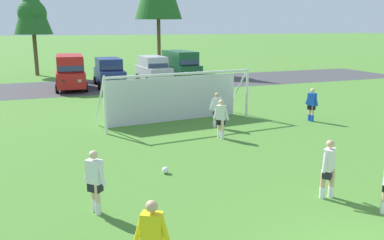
{
  "coord_description": "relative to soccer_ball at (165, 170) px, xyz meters",
  "views": [
    {
      "loc": [
        -5.77,
        -4.79,
        4.6
      ],
      "look_at": [
        -0.41,
        9.24,
        1.11
      ],
      "focal_mm": 37.9,
      "sensor_mm": 36.0,
      "label": 1
    }
  ],
  "objects": [
    {
      "name": "ground_plane",
      "position": [
        2.2,
        8.06,
        -0.11
      ],
      "size": [
        400.0,
        400.0,
        0.0
      ],
      "primitive_type": "plane",
      "color": "#477A2D"
    },
    {
      "name": "parking_lot_strip",
      "position": [
        2.2,
        20.27,
        -0.11
      ],
      "size": [
        52.0,
        8.4,
        0.01
      ],
      "primitive_type": "cube",
      "color": "#3D3D3F",
      "rests_on": "ground"
    },
    {
      "name": "soccer_ball",
      "position": [
        0.0,
        0.0,
        0.0
      ],
      "size": [
        0.22,
        0.22,
        0.22
      ],
      "color": "white",
      "rests_on": "ground"
    },
    {
      "name": "soccer_goal",
      "position": [
        2.6,
        6.73,
        1.18
      ],
      "size": [
        7.57,
        2.67,
        2.57
      ],
      "color": "white",
      "rests_on": "ground"
    },
    {
      "name": "player_striker_near",
      "position": [
        3.42,
        3.19,
        0.71
      ],
      "size": [
        0.55,
        0.61,
        1.64
      ],
      "color": "beige",
      "rests_on": "ground"
    },
    {
      "name": "player_midfield_center",
      "position": [
        4.0,
        4.89,
        0.71
      ],
      "size": [
        0.61,
        0.55,
        1.64
      ],
      "color": "tan",
      "rests_on": "ground"
    },
    {
      "name": "player_defender_far",
      "position": [
        8.9,
        4.43,
        0.71
      ],
      "size": [
        0.38,
        0.73,
        1.64
      ],
      "color": "beige",
      "rests_on": "ground"
    },
    {
      "name": "player_winger_left",
      "position": [
        3.57,
        -3.37,
        0.71
      ],
      "size": [
        0.69,
        0.43,
        1.64
      ],
      "color": "tan",
      "rests_on": "ground"
    },
    {
      "name": "player_winger_right",
      "position": [
        -2.46,
        -2.05,
        0.71
      ],
      "size": [
        0.51,
        0.64,
        1.64
      ],
      "color": "beige",
      "rests_on": "ground"
    },
    {
      "name": "parked_car_slot_far_left",
      "position": [
        -1.29,
        19.4,
        1.23
      ],
      "size": [
        2.42,
        4.91,
        2.52
      ],
      "color": "red",
      "rests_on": "ground"
    },
    {
      "name": "parked_car_slot_left",
      "position": [
        1.66,
        20.08,
        1.0
      ],
      "size": [
        2.23,
        4.65,
        2.16
      ],
      "color": "navy",
      "rests_on": "ground"
    },
    {
      "name": "parked_car_slot_center_left",
      "position": [
        5.44,
        20.91,
        1.0
      ],
      "size": [
        2.29,
        4.68,
        2.16
      ],
      "color": "#B2B2BC",
      "rests_on": "ground"
    },
    {
      "name": "parked_car_slot_center",
      "position": [
        7.95,
        21.23,
        1.23
      ],
      "size": [
        2.4,
        4.9,
        2.52
      ],
      "color": "#194C2D",
      "rests_on": "ground"
    },
    {
      "name": "tree_left_edge",
      "position": [
        -3.59,
        29.7,
        6.22
      ],
      "size": [
        3.45,
        3.45,
        9.21
      ],
      "color": "brown",
      "rests_on": "ground"
    }
  ]
}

